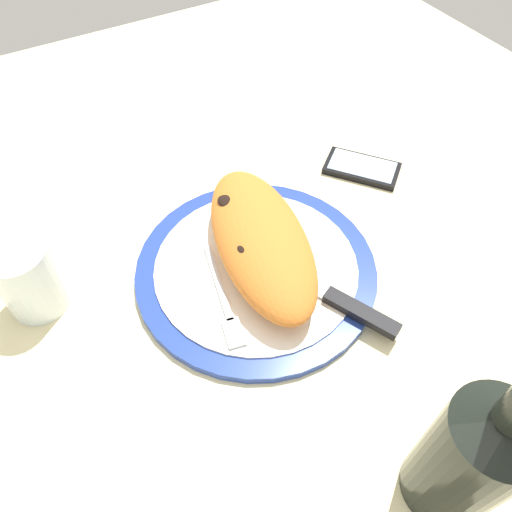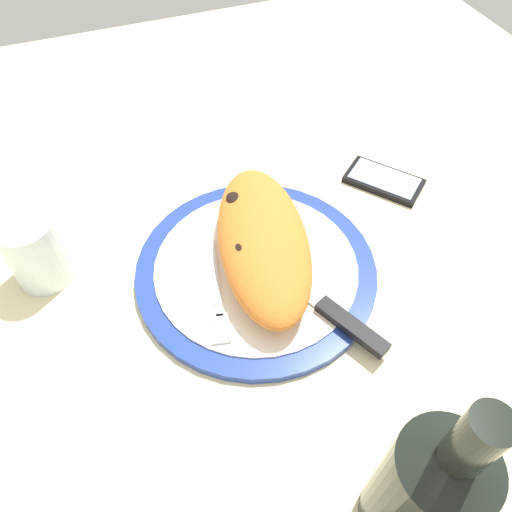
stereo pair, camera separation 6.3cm
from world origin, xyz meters
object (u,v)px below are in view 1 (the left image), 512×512
(fork, at_px, (224,302))
(wine_bottle, at_px, (472,456))
(smartphone, at_px, (362,168))
(calzone, at_px, (261,240))
(plate, at_px, (256,269))
(knife, at_px, (337,300))
(water_glass, at_px, (30,282))

(fork, relative_size, wine_bottle, 0.66)
(smartphone, bearing_deg, calzone, -70.68)
(plate, relative_size, smartphone, 2.48)
(knife, distance_m, wine_bottle, 0.24)
(calzone, distance_m, wine_bottle, 0.34)
(plate, bearing_deg, calzone, 128.18)
(knife, bearing_deg, water_glass, -121.60)
(knife, height_order, water_glass, water_glass)
(calzone, bearing_deg, plate, -51.82)
(calzone, relative_size, water_glass, 2.85)
(plate, bearing_deg, smartphone, 110.56)
(smartphone, height_order, water_glass, water_glass)
(fork, bearing_deg, smartphone, 111.81)
(plate, relative_size, water_glass, 3.19)
(plate, bearing_deg, fork, -63.54)
(plate, distance_m, calzone, 0.04)
(knife, relative_size, water_glass, 2.26)
(knife, relative_size, smartphone, 1.76)
(calzone, height_order, water_glass, water_glass)
(fork, bearing_deg, water_glass, -123.10)
(wine_bottle, bearing_deg, calzone, -178.02)
(plate, xyz_separation_m, water_glass, (-0.10, -0.26, 0.04))
(fork, bearing_deg, wine_bottle, 17.07)
(calzone, height_order, wine_bottle, wine_bottle)
(smartphone, relative_size, water_glass, 1.29)
(calzone, height_order, knife, calzone)
(smartphone, relative_size, wine_bottle, 0.53)
(fork, relative_size, smartphone, 1.25)
(smartphone, distance_m, wine_bottle, 0.48)
(smartphone, bearing_deg, fork, -68.19)
(water_glass, bearing_deg, plate, 69.69)
(knife, height_order, wine_bottle, wine_bottle)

